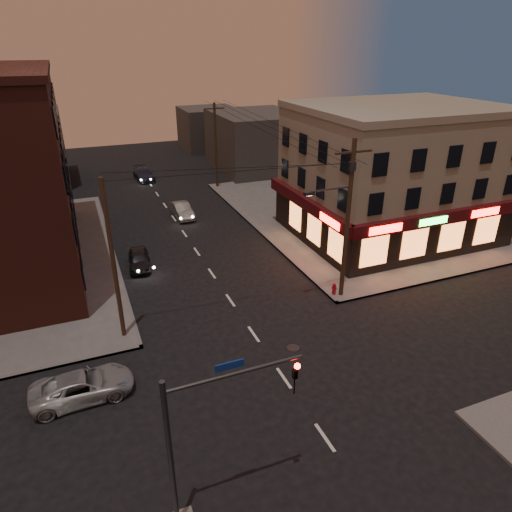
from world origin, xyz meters
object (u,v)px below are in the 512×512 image
sedan_mid (182,210)px  sedan_far (144,174)px  sedan_near (139,259)px  suv_cross (82,386)px  fire_hydrant (334,288)px

sedan_mid → sedan_far: sedan_far is taller
sedan_near → sedan_far: sedan_far is taller
suv_cross → sedan_near: (4.58, 12.63, 0.00)m
sedan_far → sedan_mid: bearing=-88.8°
sedan_mid → sedan_near: bearing=-122.4°
suv_cross → sedan_mid: size_ratio=1.13×
sedan_near → fire_hydrant: size_ratio=4.76×
fire_hydrant → sedan_far: bearing=101.8°
fire_hydrant → sedan_mid: bearing=107.1°
sedan_mid → fire_hydrant: size_ratio=5.16×
sedan_near → sedan_far: size_ratio=0.80×
sedan_mid → suv_cross: bearing=-116.4°
suv_cross → fire_hydrant: 15.99m
suv_cross → sedan_near: 13.44m
sedan_far → sedan_near: bearing=-103.9°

